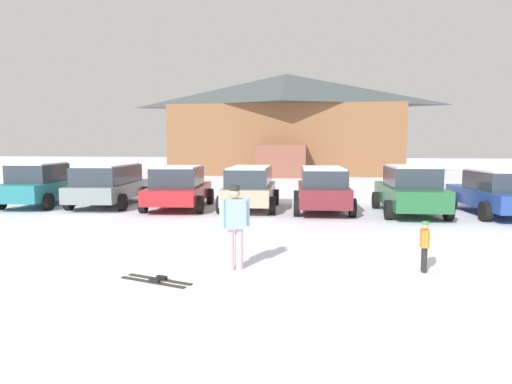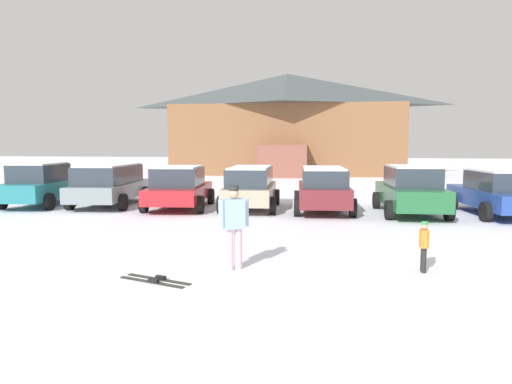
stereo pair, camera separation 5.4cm
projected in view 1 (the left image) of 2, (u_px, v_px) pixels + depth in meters
The scene contains 12 objects.
ground at pixel (177, 373), 4.91m from camera, with size 160.00×160.00×0.00m, color white.
ski_lodge at pixel (286, 124), 37.88m from camera, with size 19.06×9.63×8.22m.
parked_teal_hatchback at pixel (41, 184), 18.30m from camera, with size 2.45×4.52×1.72m.
parked_grey_wagon at pixel (109, 183), 18.25m from camera, with size 2.59×4.75×1.66m.
parked_red_sedan at pixel (179, 187), 17.43m from camera, with size 2.61×4.37×1.63m.
parked_beige_suv at pixel (250, 186), 17.25m from camera, with size 2.27×4.25×1.62m.
parked_maroon_van at pixel (323, 188), 16.65m from camera, with size 2.33×4.18×1.63m.
parked_green_coupe at pixel (410, 190), 15.97m from camera, with size 2.30×4.36×1.72m.
parked_blue_hatchback at pixel (496, 192), 15.74m from camera, with size 2.52×4.64×1.59m.
skier_child_in_orange_jacket at pixel (425, 243), 8.76m from camera, with size 0.14×0.37×0.99m.
skier_adult_in_blue_parka at pixel (235, 222), 8.89m from camera, with size 0.54×0.41×1.67m.
pair_of_skis at pixel (157, 280), 8.19m from camera, with size 1.42×0.70×0.08m.
Camera 1 is at (1.58, -4.49, 2.46)m, focal length 32.00 mm.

